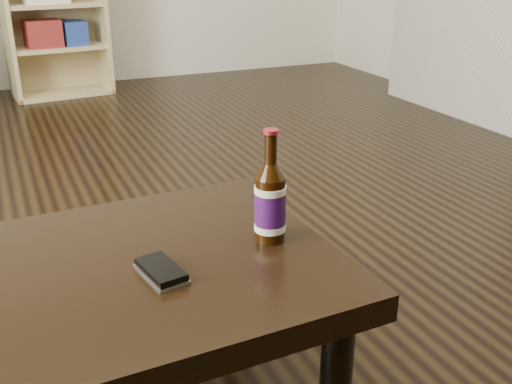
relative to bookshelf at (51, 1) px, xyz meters
name	(u,v)px	position (x,y,z in m)	size (l,w,h in m)	color
floor	(123,297)	(-0.17, -2.69, -0.61)	(5.00, 6.00, 0.01)	black
bookshelf	(51,1)	(0.00, 0.00, 0.00)	(0.66, 0.36, 1.16)	tan
coffee_table	(55,307)	(-0.38, -3.22, -0.27)	(1.05, 0.64, 0.39)	black
beer_bottle	(270,203)	(0.03, -3.23, -0.14)	(0.08, 0.08, 0.23)	black
phone	(161,271)	(-0.20, -3.28, -0.21)	(0.08, 0.12, 0.02)	#B1B1B4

